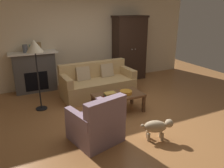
% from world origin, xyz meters
% --- Properties ---
extents(ground_plane, '(9.60, 9.60, 0.00)m').
position_xyz_m(ground_plane, '(0.00, 0.00, 0.00)').
color(ground_plane, '#9E6638').
extents(back_wall, '(7.20, 0.10, 2.80)m').
position_xyz_m(back_wall, '(0.00, 2.55, 1.40)').
color(back_wall, beige).
rests_on(back_wall, ground).
extents(fireplace, '(1.26, 0.48, 1.12)m').
position_xyz_m(fireplace, '(-1.55, 2.30, 0.57)').
color(fireplace, '#4C4947').
rests_on(fireplace, ground).
extents(armoire, '(1.06, 0.57, 2.02)m').
position_xyz_m(armoire, '(1.40, 2.22, 1.01)').
color(armoire, black).
rests_on(armoire, ground).
extents(couch, '(1.95, 0.92, 0.86)m').
position_xyz_m(couch, '(-0.11, 1.28, 0.32)').
color(couch, tan).
rests_on(couch, ground).
extents(coffee_table, '(1.10, 0.60, 0.42)m').
position_xyz_m(coffee_table, '(-0.07, 0.13, 0.37)').
color(coffee_table, brown).
rests_on(coffee_table, ground).
extents(fruit_bowl, '(0.27, 0.27, 0.07)m').
position_xyz_m(fruit_bowl, '(0.09, 0.08, 0.46)').
color(fruit_bowl, orange).
rests_on(fruit_bowl, coffee_table).
extents(book_stack, '(0.26, 0.19, 0.10)m').
position_xyz_m(book_stack, '(-0.31, 0.06, 0.47)').
color(book_stack, '#B73833').
rests_on(book_stack, coffee_table).
extents(mantel_vase_slate, '(0.12, 0.12, 0.21)m').
position_xyz_m(mantel_vase_slate, '(-1.73, 2.28, 1.22)').
color(mantel_vase_slate, '#565B66').
rests_on(mantel_vase_slate, fireplace).
extents(mantel_vase_jade, '(0.14, 0.14, 0.19)m').
position_xyz_m(mantel_vase_jade, '(-1.55, 2.28, 1.22)').
color(mantel_vase_jade, slate).
rests_on(mantel_vase_jade, fireplace).
extents(mantel_vase_bronze, '(0.11, 0.11, 0.25)m').
position_xyz_m(mantel_vase_bronze, '(-1.37, 2.28, 1.24)').
color(mantel_vase_bronze, olive).
rests_on(mantel_vase_bronze, fireplace).
extents(armchair_near_left, '(0.93, 0.93, 0.88)m').
position_xyz_m(armchair_near_left, '(-0.95, -0.75, 0.32)').
color(armchair_near_left, gray).
rests_on(armchair_near_left, ground).
extents(floor_lamp, '(0.36, 0.36, 1.60)m').
position_xyz_m(floor_lamp, '(-1.63, 1.02, 1.38)').
color(floor_lamp, black).
rests_on(floor_lamp, ground).
extents(dog, '(0.53, 0.35, 0.39)m').
position_xyz_m(dog, '(0.04, -1.16, 0.25)').
color(dog, tan).
rests_on(dog, ground).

